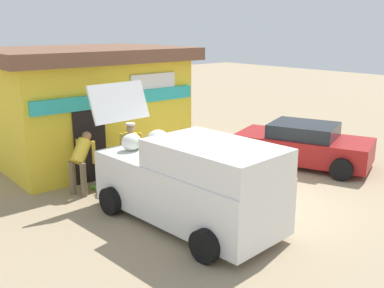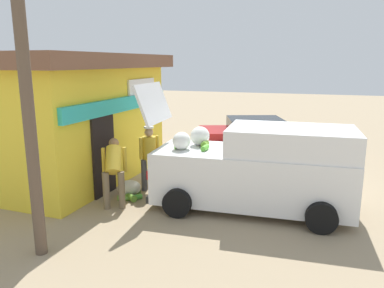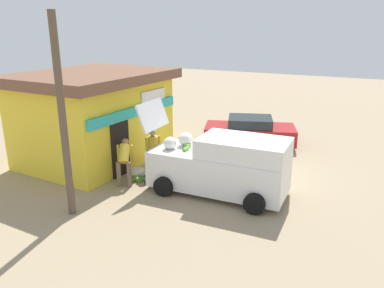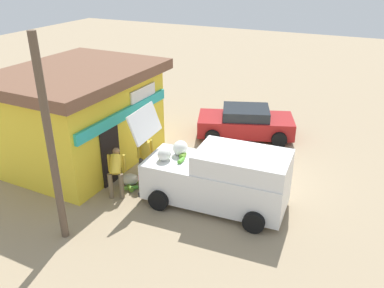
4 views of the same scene
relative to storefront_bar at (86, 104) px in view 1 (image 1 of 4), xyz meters
The scene contains 8 objects.
ground_plane 5.83m from the storefront_bar, 75.11° to the right, with size 60.00×60.00×0.00m, color #9E896B.
storefront_bar is the anchor object (origin of this frame).
delivery_van 5.79m from the storefront_bar, 97.24° to the right, with size 2.25×4.71×2.76m.
parked_sedan 6.72m from the storefront_bar, 46.23° to the right, with size 3.11×4.29×1.26m.
vendor_standing 2.99m from the storefront_bar, 95.92° to the right, with size 0.49×0.47×1.66m.
customer_bending 3.13m from the storefront_bar, 121.69° to the right, with size 0.73×0.65×1.53m.
unloaded_banana_pile 3.18m from the storefront_bar, 109.54° to the right, with size 0.82×0.81×0.39m.
paint_bucket 3.95m from the storefront_bar, 59.18° to the right, with size 0.34×0.34×0.35m, color blue.
Camera 1 is at (-7.85, -6.82, 4.05)m, focal length 41.28 mm.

